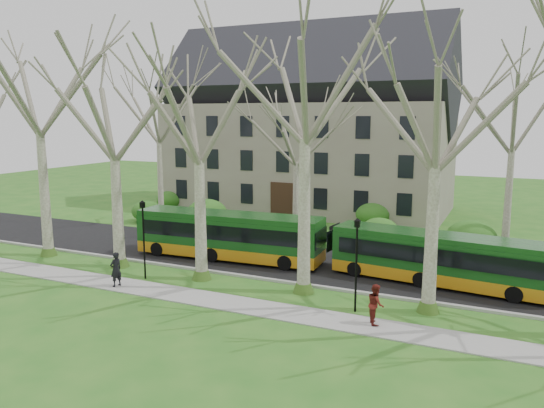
{
  "coord_description": "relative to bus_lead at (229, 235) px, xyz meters",
  "views": [
    {
      "loc": [
        12.29,
        -23.79,
        8.97
      ],
      "look_at": [
        -0.08,
        3.0,
        4.01
      ],
      "focal_mm": 35.0,
      "sensor_mm": 36.0,
      "label": 1
    }
  ],
  "objects": [
    {
      "name": "ground",
      "position": [
        3.74,
        -4.44,
        -1.55
      ],
      "size": [
        120.0,
        120.0,
        0.0
      ],
      "primitive_type": "plane",
      "color": "#27641C",
      "rests_on": "ground"
    },
    {
      "name": "sidewalk",
      "position": [
        3.74,
        -6.94,
        -1.52
      ],
      "size": [
        70.0,
        2.0,
        0.06
      ],
      "primitive_type": "cube",
      "color": "gray",
      "rests_on": "ground"
    },
    {
      "name": "road",
      "position": [
        3.74,
        1.06,
        -1.52
      ],
      "size": [
        80.0,
        8.0,
        0.06
      ],
      "primitive_type": "cube",
      "color": "black",
      "rests_on": "ground"
    },
    {
      "name": "curb",
      "position": [
        3.74,
        -2.94,
        -1.48
      ],
      "size": [
        80.0,
        0.25,
        0.14
      ],
      "primitive_type": "cube",
      "color": "#A5A39E",
      "rests_on": "ground"
    },
    {
      "name": "building",
      "position": [
        -2.26,
        19.56,
        6.52
      ],
      "size": [
        26.5,
        12.2,
        16.0
      ],
      "color": "gray",
      "rests_on": "ground"
    },
    {
      "name": "tree_row_verge",
      "position": [
        3.74,
        -4.14,
        5.45
      ],
      "size": [
        49.0,
        7.0,
        14.0
      ],
      "color": "gray",
      "rests_on": "ground"
    },
    {
      "name": "tree_row_far",
      "position": [
        2.41,
        6.56,
        4.45
      ],
      "size": [
        33.0,
        7.0,
        12.0
      ],
      "color": "gray",
      "rests_on": "ground"
    },
    {
      "name": "lamp_row",
      "position": [
        3.74,
        -5.44,
        1.02
      ],
      "size": [
        36.22,
        0.22,
        4.3
      ],
      "color": "black",
      "rests_on": "ground"
    },
    {
      "name": "hedges",
      "position": [
        -0.93,
        9.56,
        -0.55
      ],
      "size": [
        30.6,
        8.6,
        2.0
      ],
      "color": "#224C15",
      "rests_on": "ground"
    },
    {
      "name": "bus_lead",
      "position": [
        0.0,
        0.0,
        0.0
      ],
      "size": [
        12.05,
        3.15,
        2.98
      ],
      "primitive_type": null,
      "rotation": [
        0.0,
        0.0,
        0.06
      ],
      "color": "#144616",
      "rests_on": "road"
    },
    {
      "name": "bus_follow",
      "position": [
        12.6,
        0.24,
        -0.09
      ],
      "size": [
        11.4,
        3.56,
        2.8
      ],
      "primitive_type": null,
      "rotation": [
        0.0,
        0.0,
        -0.11
      ],
      "color": "#144616",
      "rests_on": "road"
    },
    {
      "name": "pedestrian_a",
      "position": [
        -2.68,
        -7.29,
        -0.57
      ],
      "size": [
        0.57,
        0.75,
        1.84
      ],
      "primitive_type": "imported",
      "rotation": [
        0.0,
        0.0,
        -1.78
      ],
      "color": "black",
      "rests_on": "sidewalk"
    },
    {
      "name": "pedestrian_b",
      "position": [
        10.96,
        -6.58,
        -0.61
      ],
      "size": [
        0.96,
        1.05,
        1.76
      ],
      "primitive_type": "imported",
      "rotation": [
        0.0,
        0.0,
        2.0
      ],
      "color": "maroon",
      "rests_on": "sidewalk"
    }
  ]
}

